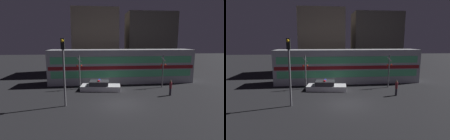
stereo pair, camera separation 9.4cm
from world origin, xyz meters
TOP-DOWN VIEW (x-y plane):
  - ground_plane at (0.00, 0.00)m, footprint 120.00×120.00m
  - train at (1.42, 8.41)m, footprint 19.04×3.06m
  - police_car at (-1.64, 4.71)m, footprint 4.65×2.30m
  - pedestrian at (5.49, 1.91)m, footprint 0.27×0.27m
  - crossing_signal_near at (5.93, 5.17)m, footprint 0.68×0.30m
  - crossing_signal_far at (-4.00, 5.47)m, footprint 0.68×0.30m
  - traffic_light_corner at (-4.84, -0.03)m, footprint 0.30×0.46m
  - building_left at (-1.98, 16.96)m, footprint 7.66×6.42m
  - building_center at (7.95, 16.88)m, footprint 8.51×4.84m

SIDE VIEW (x-z plane):
  - ground_plane at x=0.00m, z-range 0.00..0.00m
  - police_car at x=-1.64m, z-range -0.16..1.03m
  - pedestrian at x=5.49m, z-range 0.02..1.60m
  - crossing_signal_near at x=5.93m, z-range 0.20..4.12m
  - crossing_signal_far at x=-4.00m, z-range 0.20..4.14m
  - train at x=1.42m, z-range 0.00..4.45m
  - traffic_light_corner at x=-4.84m, z-range 0.80..6.59m
  - building_center at x=7.95m, z-range 0.00..10.58m
  - building_left at x=-1.98m, z-range 0.00..10.95m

